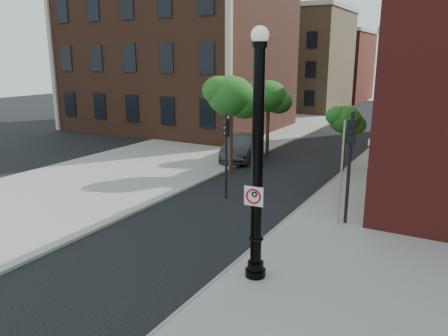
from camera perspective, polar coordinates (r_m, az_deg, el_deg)
The scene contains 16 objects.
ground at distance 14.83m, azimuth -7.45°, elevation -12.21°, with size 120.00×120.00×0.00m, color black.
sidewalk_right at distance 21.66m, azimuth 22.45°, elevation -4.37°, with size 8.00×60.00×0.12m, color gray.
sidewalk_left at distance 33.90m, azimuth -1.54°, elevation 3.21°, with size 10.00×50.00×0.12m, color gray.
curb_edge at distance 22.38m, azimuth 12.41°, elevation -2.97°, with size 0.10×60.00×0.14m, color gray.
victorian_building at distance 42.14m, azimuth -5.83°, elevation 17.18°, with size 18.60×14.60×17.95m.
bg_building_tan_a at distance 58.13m, azimuth 9.38°, elevation 13.56°, with size 12.00×12.00×12.00m, color #7E6144.
bg_building_red at distance 71.44m, azimuth 13.32°, elevation 12.68°, with size 12.00×12.00×10.00m, color maroon.
lamppost at distance 12.52m, azimuth 4.38°, elevation -0.42°, with size 0.63×0.63×7.40m.
no_parking_sign at distance 12.56m, azimuth 3.90°, elevation -3.68°, with size 0.58×0.10×0.58m.
parked_car at distance 28.82m, azimuth 2.18°, elevation 2.76°, with size 1.74×5.00×1.65m, color #2A2A2F.
traffic_signal_left at distance 20.35m, azimuth 0.27°, elevation 3.45°, with size 0.32×0.36×4.09m.
traffic_signal_right at distance 17.53m, azimuth 16.15°, elevation 2.22°, with size 0.31×0.38×4.59m.
utility_pole at distance 17.46m, azimuth 15.07°, elevation -0.95°, with size 0.09×0.09×4.29m, color #999999.
street_tree_a at distance 24.68m, azimuth 1.02°, elevation 9.25°, with size 3.10×2.80×5.59m.
street_tree_b at distance 29.23m, azimuth 5.91°, elevation 9.22°, with size 2.84×2.56×5.11m.
street_tree_c at distance 25.87m, azimuth 15.60°, elevation 5.97°, with size 2.17×1.96×3.91m.
Camera 1 is at (8.08, -10.54, 6.60)m, focal length 35.00 mm.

